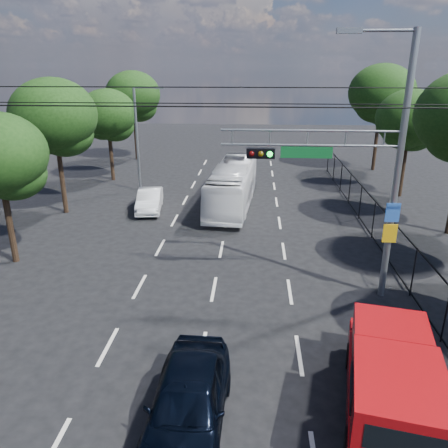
# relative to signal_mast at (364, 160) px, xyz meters

# --- Properties ---
(lane_markings) EXTENTS (6.12, 38.00, 0.01)m
(lane_markings) POSITION_rel_signal_mast_xyz_m (-5.28, 6.01, -5.24)
(lane_markings) COLOR beige
(lane_markings) RESTS_ON ground
(signal_mast) EXTENTS (6.43, 0.39, 9.50)m
(signal_mast) POSITION_rel_signal_mast_xyz_m (0.00, 0.00, 0.00)
(signal_mast) COLOR slate
(signal_mast) RESTS_ON ground
(streetlight_left) EXTENTS (2.09, 0.22, 7.08)m
(streetlight_left) POSITION_rel_signal_mast_xyz_m (-11.62, 14.01, -1.30)
(streetlight_left) COLOR slate
(streetlight_left) RESTS_ON ground
(utility_wires) EXTENTS (22.00, 5.04, 0.74)m
(utility_wires) POSITION_rel_signal_mast_xyz_m (-5.28, 0.84, 1.99)
(utility_wires) COLOR black
(utility_wires) RESTS_ON ground
(fence_right) EXTENTS (0.06, 34.03, 2.00)m
(fence_right) POSITION_rel_signal_mast_xyz_m (2.32, 4.18, -4.21)
(fence_right) COLOR black
(fence_right) RESTS_ON ground
(tree_right_d) EXTENTS (4.32, 4.32, 7.02)m
(tree_right_d) POSITION_rel_signal_mast_xyz_m (6.13, 14.03, -0.39)
(tree_right_d) COLOR black
(tree_right_d) RESTS_ON ground
(tree_right_e) EXTENTS (5.28, 5.28, 8.58)m
(tree_right_e) POSITION_rel_signal_mast_xyz_m (6.33, 22.03, 0.69)
(tree_right_e) COLOR black
(tree_right_e) RESTS_ON ground
(tree_left_c) EXTENTS (4.80, 4.80, 7.80)m
(tree_left_c) POSITION_rel_signal_mast_xyz_m (-15.07, 9.03, 0.15)
(tree_left_c) COLOR black
(tree_left_c) RESTS_ON ground
(tree_left_d) EXTENTS (4.20, 4.20, 6.83)m
(tree_left_d) POSITION_rel_signal_mast_xyz_m (-14.67, 17.03, -0.52)
(tree_left_d) COLOR black
(tree_left_d) RESTS_ON ground
(tree_left_e) EXTENTS (4.92, 4.92, 7.99)m
(tree_left_e) POSITION_rel_signal_mast_xyz_m (-14.87, 25.03, 0.29)
(tree_left_e) COLOR black
(tree_left_e) RESTS_ON ground
(red_pickup) EXTENTS (3.04, 5.79, 2.06)m
(red_pickup) POSITION_rel_signal_mast_xyz_m (-0.30, -6.34, -4.15)
(red_pickup) COLOR black
(red_pickup) RESTS_ON ground
(navy_hatchback) EXTENTS (1.95, 4.65, 1.57)m
(navy_hatchback) POSITION_rel_signal_mast_xyz_m (-5.25, -7.07, -4.46)
(navy_hatchback) COLOR black
(navy_hatchback) RESTS_ON ground
(white_bus) EXTENTS (2.94, 9.64, 2.64)m
(white_bus) POSITION_rel_signal_mast_xyz_m (-5.11, 11.02, -3.92)
(white_bus) COLOR white
(white_bus) RESTS_ON ground
(white_van) EXTENTS (1.88, 4.07, 1.29)m
(white_van) POSITION_rel_signal_mast_xyz_m (-10.10, 9.76, -4.60)
(white_van) COLOR silver
(white_van) RESTS_ON ground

